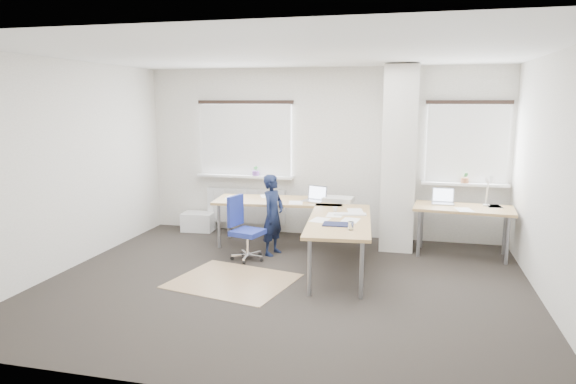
% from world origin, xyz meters
% --- Properties ---
extents(ground, '(6.00, 6.00, 0.00)m').
position_xyz_m(ground, '(0.00, 0.00, 0.00)').
color(ground, black).
rests_on(ground, ground).
extents(room_shell, '(6.04, 5.04, 2.82)m').
position_xyz_m(room_shell, '(0.18, 0.45, 1.75)').
color(room_shell, beige).
rests_on(room_shell, ground).
extents(floor_mat, '(1.66, 1.49, 0.01)m').
position_xyz_m(floor_mat, '(-0.66, -0.06, 0.00)').
color(floor_mat, '#9B7A54').
rests_on(floor_mat, ground).
extents(white_crate, '(0.56, 0.41, 0.32)m').
position_xyz_m(white_crate, '(-2.13, 2.25, 0.16)').
color(white_crate, white).
rests_on(white_crate, ground).
extents(desk_main, '(2.63, 2.63, 0.96)m').
position_xyz_m(desk_main, '(0.09, 1.17, 0.69)').
color(desk_main, '#9E7544').
rests_on(desk_main, ground).
extents(desk_side, '(1.45, 0.82, 1.22)m').
position_xyz_m(desk_side, '(2.25, 1.81, 0.69)').
color(desk_side, '#9E7544').
rests_on(desk_side, ground).
extents(task_chair, '(0.52, 0.50, 0.92)m').
position_xyz_m(task_chair, '(-0.79, 0.85, 0.26)').
color(task_chair, navy).
rests_on(task_chair, ground).
extents(person, '(0.39, 0.50, 1.20)m').
position_xyz_m(person, '(-0.47, 1.20, 0.60)').
color(person, black).
rests_on(person, ground).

